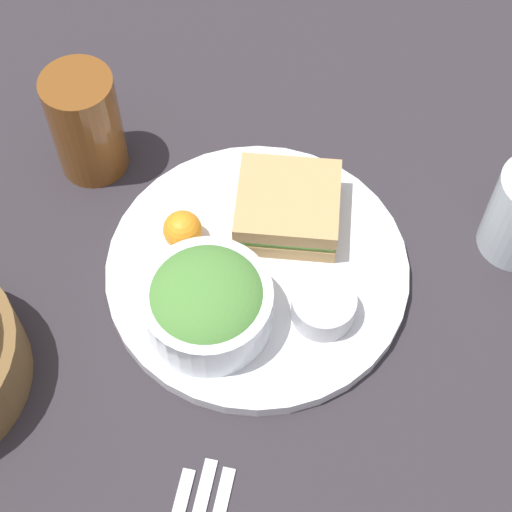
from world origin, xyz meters
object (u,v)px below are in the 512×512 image
(drink_glass, at_px, (85,124))
(sandwich, at_px, (286,207))
(salad_bowl, at_px, (206,303))
(plate, at_px, (256,270))
(dressing_cup, at_px, (322,307))

(drink_glass, bearing_deg, sandwich, -112.52)
(salad_bowl, distance_m, drink_glass, 0.25)
(salad_bowl, relative_size, drink_glass, 0.98)
(plate, relative_size, sandwich, 2.74)
(salad_bowl, bearing_deg, plate, -38.14)
(plate, bearing_deg, dressing_cup, -130.31)
(plate, bearing_deg, drink_glass, 51.35)
(sandwich, xyz_separation_m, salad_bowl, (-0.12, 0.08, 0.01))
(dressing_cup, bearing_deg, salad_bowl, 93.05)
(salad_bowl, xyz_separation_m, dressing_cup, (0.01, -0.11, -0.02))
(dressing_cup, bearing_deg, drink_glass, 50.91)
(sandwich, distance_m, salad_bowl, 0.14)
(plate, distance_m, dressing_cup, 0.09)
(plate, relative_size, drink_glass, 2.40)
(salad_bowl, bearing_deg, drink_glass, 33.14)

